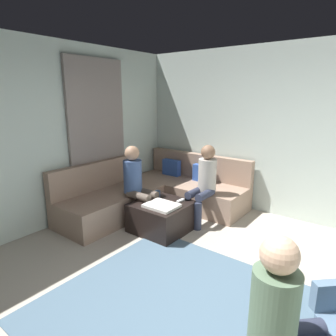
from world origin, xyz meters
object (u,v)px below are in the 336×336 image
at_px(sectional_couch, 156,193).
at_px(ottoman, 162,216).
at_px(person_on_armchair, 288,318).
at_px(person_on_couch_back, 204,181).
at_px(person_on_couch_side, 137,182).
at_px(coffee_mug, 158,193).
at_px(game_remote, 181,201).

xyz_separation_m(sectional_couch, ottoman, (0.59, -0.59, -0.07)).
relative_size(sectional_couch, person_on_armchair, 2.16).
distance_m(person_on_couch_back, person_on_couch_side, 1.01).
relative_size(coffee_mug, game_remote, 0.63).
height_order(person_on_couch_side, person_on_armchair, person_on_couch_side).
distance_m(sectional_couch, person_on_armchair, 3.45).
bearing_deg(game_remote, coffee_mug, -174.29).
bearing_deg(person_on_couch_side, coffee_mug, 132.00).
bearing_deg(person_on_couch_side, person_on_armchair, 61.02).
relative_size(game_remote, person_on_couch_back, 0.12).
bearing_deg(game_remote, person_on_armchair, -40.44).
xyz_separation_m(coffee_mug, person_on_couch_side, (-0.23, -0.20, 0.19)).
relative_size(sectional_couch, person_on_couch_back, 2.12).
distance_m(ottoman, coffee_mug, 0.38).
xyz_separation_m(sectional_couch, person_on_couch_back, (0.91, 0.06, 0.38)).
bearing_deg(person_on_armchair, sectional_couch, -170.49).
bearing_deg(sectional_couch, person_on_couch_back, 3.46).
bearing_deg(person_on_armchair, coffee_mug, -168.46).
relative_size(ottoman, person_on_couch_side, 0.63).
relative_size(ottoman, coffee_mug, 8.00).
relative_size(coffee_mug, person_on_couch_side, 0.08).
distance_m(coffee_mug, person_on_couch_back, 0.73).
bearing_deg(sectional_couch, coffee_mug, -47.38).
distance_m(coffee_mug, person_on_armchair, 2.89).
distance_m(person_on_couch_back, person_on_armchair, 2.80).
xyz_separation_m(ottoman, coffee_mug, (-0.22, 0.18, 0.26)).
bearing_deg(game_remote, ottoman, -129.29).
distance_m(sectional_couch, game_remote, 0.87).
bearing_deg(person_on_couch_side, sectional_couch, -166.37).
relative_size(ottoman, person_on_couch_back, 0.63).
xyz_separation_m(ottoman, game_remote, (0.18, 0.22, 0.22)).
bearing_deg(ottoman, sectional_couch, 135.37).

